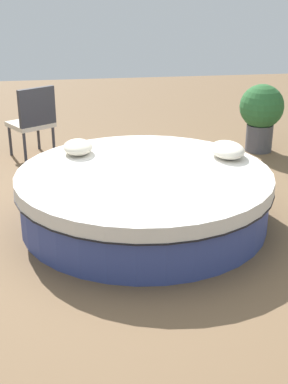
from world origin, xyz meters
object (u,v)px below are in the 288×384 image
(round_bed, at_px, (144,196))
(patio_chair, at_px, (34,118))
(planter, at_px, (261,112))
(throw_pillow_1, at_px, (78,147))
(throw_pillow_0, at_px, (227,150))

(round_bed, height_order, patio_chair, patio_chair)
(round_bed, relative_size, planter, 2.69)
(throw_pillow_1, bearing_deg, throw_pillow_0, -102.14)
(throw_pillow_0, relative_size, throw_pillow_1, 1.15)
(throw_pillow_0, bearing_deg, throw_pillow_1, 77.86)
(throw_pillow_1, height_order, planter, planter)
(round_bed, xyz_separation_m, throw_pillow_0, (0.33, -0.94, 0.34))
(round_bed, xyz_separation_m, patio_chair, (2.24, 1.17, 0.28))
(round_bed, xyz_separation_m, planter, (2.09, -1.96, 0.28))
(patio_chair, xyz_separation_m, planter, (-0.15, -3.13, -0.00))
(throw_pillow_0, distance_m, patio_chair, 2.85)
(throw_pillow_1, distance_m, patio_chair, 1.67)
(throw_pillow_0, xyz_separation_m, throw_pillow_1, (0.34, 1.57, -0.00))
(round_bed, relative_size, throw_pillow_1, 6.07)
(planter, bearing_deg, patio_chair, 87.33)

